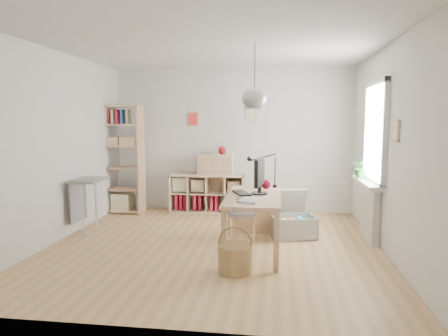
# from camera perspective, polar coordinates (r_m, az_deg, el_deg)

# --- Properties ---
(ground) EXTENTS (4.50, 4.50, 0.00)m
(ground) POSITION_cam_1_polar(r_m,az_deg,el_deg) (5.61, -1.44, -11.06)
(ground) COLOR tan
(ground) RESTS_ON ground
(room_shell) EXTENTS (4.50, 4.50, 4.50)m
(room_shell) POSITION_cam_1_polar(r_m,az_deg,el_deg) (5.14, 4.38, 9.92)
(room_shell) COLOR white
(room_shell) RESTS_ON ground
(window_unit) EXTENTS (0.07, 1.16, 1.46)m
(window_unit) POSITION_cam_1_polar(r_m,az_deg,el_deg) (6.04, 20.88, 4.74)
(window_unit) COLOR white
(window_unit) RESTS_ON ground
(radiator) EXTENTS (0.10, 0.80, 0.80)m
(radiator) POSITION_cam_1_polar(r_m,az_deg,el_deg) (6.17, 20.12, -5.98)
(radiator) COLOR silver
(radiator) RESTS_ON ground
(windowsill) EXTENTS (0.22, 1.20, 0.06)m
(windowsill) POSITION_cam_1_polar(r_m,az_deg,el_deg) (6.08, 19.82, -2.02)
(windowsill) COLOR white
(windowsill) RESTS_ON radiator
(desk) EXTENTS (0.70, 1.50, 0.75)m
(desk) POSITION_cam_1_polar(r_m,az_deg,el_deg) (5.24, 4.25, -4.92)
(desk) COLOR tan
(desk) RESTS_ON ground
(cube_shelf) EXTENTS (1.40, 0.38, 0.72)m
(cube_shelf) POSITION_cam_1_polar(r_m,az_deg,el_deg) (7.61, -2.53, -4.02)
(cube_shelf) COLOR tan
(cube_shelf) RESTS_ON ground
(tall_bookshelf) EXTENTS (0.80, 0.38, 2.00)m
(tall_bookshelf) POSITION_cam_1_polar(r_m,az_deg,el_deg) (7.66, -14.53, 1.82)
(tall_bookshelf) COLOR tan
(tall_bookshelf) RESTS_ON ground
(side_table) EXTENTS (0.40, 0.55, 0.85)m
(side_table) POSITION_cam_1_polar(r_m,az_deg,el_deg) (6.40, -19.29, -3.05)
(side_table) COLOR #98979A
(side_table) RESTS_ON ground
(chair) EXTENTS (0.45, 0.45, 0.73)m
(chair) POSITION_cam_1_polar(r_m,az_deg,el_deg) (5.88, 2.36, -6.02)
(chair) COLOR #98979A
(chair) RESTS_ON ground
(wicker_basket) EXTENTS (0.39, 0.39, 0.54)m
(wicker_basket) POSITION_cam_1_polar(r_m,az_deg,el_deg) (4.63, 1.60, -12.66)
(wicker_basket) COLOR olive
(wicker_basket) RESTS_ON ground
(storage_chest) EXTENTS (0.78, 0.84, 0.67)m
(storage_chest) POSITION_cam_1_polar(r_m,az_deg,el_deg) (6.08, 9.73, -7.60)
(storage_chest) COLOR #B3B3AF
(storage_chest) RESTS_ON ground
(monitor) EXTENTS (0.22, 0.55, 0.48)m
(monitor) POSITION_cam_1_polar(r_m,az_deg,el_deg) (5.27, 5.11, -0.87)
(monitor) COLOR black
(monitor) RESTS_ON desk
(keyboard) EXTENTS (0.30, 0.44, 0.02)m
(keyboard) POSITION_cam_1_polar(r_m,az_deg,el_deg) (5.33, 2.51, -3.58)
(keyboard) COLOR black
(keyboard) RESTS_ON desk
(task_lamp) EXTENTS (0.44, 0.16, 0.47)m
(task_lamp) POSITION_cam_1_polar(r_m,az_deg,el_deg) (5.78, 5.18, 0.30)
(task_lamp) COLOR black
(task_lamp) RESTS_ON desk
(yarn_ball) EXTENTS (0.13, 0.13, 0.13)m
(yarn_ball) POSITION_cam_1_polar(r_m,az_deg,el_deg) (5.72, 6.00, -2.34)
(yarn_ball) COLOR #47090F
(yarn_ball) RESTS_ON desk
(paper_tray) EXTENTS (0.32, 0.36, 0.03)m
(paper_tray) POSITION_cam_1_polar(r_m,az_deg,el_deg) (4.80, 3.82, -4.67)
(paper_tray) COLOR white
(paper_tray) RESTS_ON desk
(drawer_chest) EXTENTS (0.66, 0.31, 0.37)m
(drawer_chest) POSITION_cam_1_polar(r_m,az_deg,el_deg) (7.45, -1.19, 0.49)
(drawer_chest) COLOR tan
(drawer_chest) RESTS_ON cube_shelf
(red_vase) EXTENTS (0.14, 0.14, 0.17)m
(red_vase) POSITION_cam_1_polar(r_m,az_deg,el_deg) (7.41, -0.29, 2.55)
(red_vase) COLOR maroon
(red_vase) RESTS_ON drawer_chest
(potted_plant) EXTENTS (0.35, 0.33, 0.32)m
(potted_plant) POSITION_cam_1_polar(r_m,az_deg,el_deg) (6.35, 19.13, 0.09)
(potted_plant) COLOR #266626
(potted_plant) RESTS_ON windowsill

